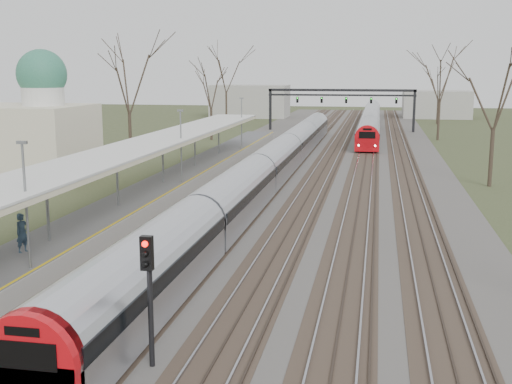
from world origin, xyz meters
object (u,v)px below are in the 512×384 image
(train_far, at_px, (371,119))
(passenger, at_px, (22,233))
(signal_post, at_px, (149,282))
(train_near, at_px, (274,162))

(train_far, distance_m, passenger, 74.67)
(train_far, relative_size, passenger, 34.94)
(train_far, xyz_separation_m, signal_post, (-5.25, -80.91, 1.25))
(signal_post, bearing_deg, passenger, 138.41)
(signal_post, bearing_deg, train_far, 86.29)
(train_near, xyz_separation_m, signal_post, (1.75, -33.62, 1.25))
(passenger, xyz_separation_m, signal_post, (8.45, -7.50, 0.86))
(passenger, distance_m, signal_post, 11.33)
(train_near, xyz_separation_m, train_far, (7.00, 47.28, 0.00))
(train_near, relative_size, train_far, 1.25)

